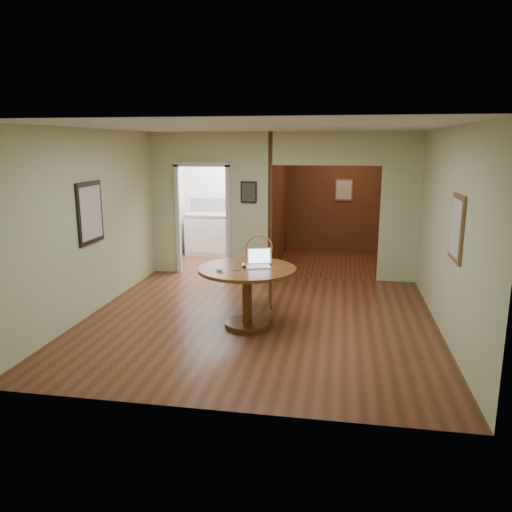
% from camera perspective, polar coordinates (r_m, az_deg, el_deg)
% --- Properties ---
extents(floor, '(5.00, 5.00, 0.00)m').
position_cam_1_polar(floor, '(7.21, 0.26, -7.41)').
color(floor, '#442613').
rests_on(floor, ground).
extents(room_shell, '(5.20, 7.50, 5.00)m').
position_cam_1_polar(room_shell, '(9.98, 0.57, 5.83)').
color(room_shell, silver).
rests_on(room_shell, ground).
extents(dining_table, '(1.34, 1.34, 0.83)m').
position_cam_1_polar(dining_table, '(6.83, -1.03, -3.10)').
color(dining_table, brown).
rests_on(dining_table, ground).
extents(chair, '(0.56, 0.56, 1.11)m').
position_cam_1_polar(chair, '(7.73, 0.39, -1.24)').
color(chair, '#985636').
rests_on(chair, ground).
extents(open_laptop, '(0.39, 0.38, 0.24)m').
position_cam_1_polar(open_laptop, '(6.85, 0.29, -0.63)').
color(open_laptop, white).
rests_on(open_laptop, dining_table).
extents(closed_laptop, '(0.34, 0.24, 0.02)m').
position_cam_1_polar(closed_laptop, '(6.86, -0.30, -1.04)').
color(closed_laptop, '#ADADB2').
rests_on(closed_laptop, dining_table).
extents(mouse, '(0.11, 0.08, 0.04)m').
position_cam_1_polar(mouse, '(6.61, -4.20, -1.54)').
color(mouse, white).
rests_on(mouse, dining_table).
extents(wine_glass, '(0.08, 0.08, 0.09)m').
position_cam_1_polar(wine_glass, '(6.75, -1.30, -1.02)').
color(wine_glass, white).
rests_on(wine_glass, dining_table).
extents(pen, '(0.12, 0.08, 0.01)m').
position_cam_1_polar(pen, '(6.61, -2.18, -1.66)').
color(pen, '#0D125C').
rests_on(pen, dining_table).
extents(kitchen_cabinet, '(2.06, 0.60, 0.94)m').
position_cam_1_polar(kitchen_cabinet, '(11.33, -2.94, 2.48)').
color(kitchen_cabinet, silver).
rests_on(kitchen_cabinet, ground).
extents(grocery_bag, '(0.31, 0.29, 0.26)m').
position_cam_1_polar(grocery_bag, '(11.12, 0.27, 5.42)').
color(grocery_bag, beige).
rests_on(grocery_bag, kitchen_cabinet).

